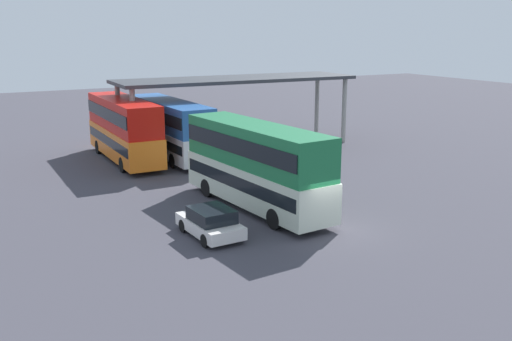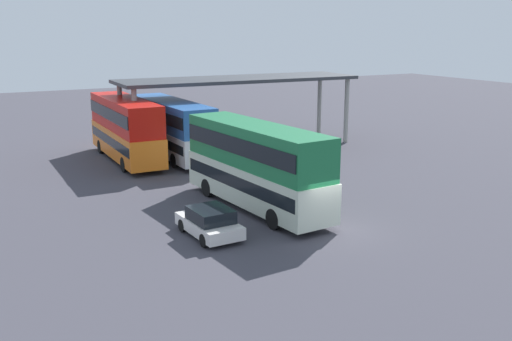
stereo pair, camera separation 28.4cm
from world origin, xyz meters
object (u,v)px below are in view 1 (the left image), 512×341
double_decker_main (256,163)px  double_decker_near_canopy (124,127)px  double_decker_mid_row (169,126)px  parked_hatchback (211,222)px

double_decker_main → double_decker_near_canopy: 14.37m
double_decker_mid_row → double_decker_main: bearing=177.1°
double_decker_main → parked_hatchback: 5.05m
parked_hatchback → double_decker_near_canopy: double_decker_near_canopy is taller
double_decker_main → double_decker_mid_row: bearing=-6.7°
double_decker_near_canopy → double_decker_mid_row: 3.24m
parked_hatchback → double_decker_near_canopy: bearing=-6.5°
double_decker_main → double_decker_near_canopy: (-2.74, 14.11, -0.01)m
double_decker_mid_row → parked_hatchback: bearing=164.4°
parked_hatchback → double_decker_mid_row: double_decker_mid_row is taller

